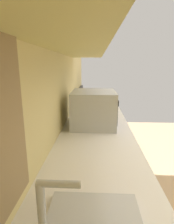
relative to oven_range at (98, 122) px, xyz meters
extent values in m
cube|color=#E3CC81|center=(-1.53, 0.39, 0.82)|extent=(3.94, 0.12, 2.60)
cube|color=#D3CD73|center=(-1.88, 0.03, -0.03)|extent=(3.07, 0.59, 0.91)
cube|color=white|center=(-1.88, 0.03, 0.44)|extent=(3.10, 0.62, 0.02)
cube|color=#332819|center=(-2.10, -0.27, -0.03)|extent=(0.01, 0.01, 0.84)
cube|color=#332819|center=(-1.66, -0.27, -0.03)|extent=(0.01, 0.01, 0.84)
cube|color=#332819|center=(-1.22, -0.27, -0.03)|extent=(0.01, 0.01, 0.84)
cube|color=#332819|center=(-0.78, -0.27, -0.03)|extent=(0.01, 0.01, 0.84)
cube|color=black|center=(0.00, 0.00, -0.02)|extent=(0.66, 0.66, 0.93)
cube|color=black|center=(0.00, -0.34, -0.06)|extent=(0.52, 0.01, 0.51)
cube|color=black|center=(0.00, 0.00, 0.46)|extent=(0.63, 0.63, 0.02)
cube|color=black|center=(0.00, 0.31, 0.54)|extent=(0.63, 0.04, 0.18)
cylinder|color=#38383D|center=(-0.15, -0.12, 0.47)|extent=(0.11, 0.11, 0.01)
cylinder|color=#38383D|center=(0.15, -0.12, 0.47)|extent=(0.11, 0.11, 0.01)
cylinder|color=#38383D|center=(-0.15, 0.12, 0.47)|extent=(0.11, 0.11, 0.01)
cylinder|color=#38383D|center=(0.15, 0.12, 0.47)|extent=(0.11, 0.11, 0.01)
cylinder|color=#B7BABF|center=(-2.77, 0.18, 0.58)|extent=(0.02, 0.02, 0.22)
cylinder|color=#B7BABF|center=(-2.77, 0.13, 0.69)|extent=(0.02, 0.12, 0.02)
cube|color=#B7BABF|center=(-1.54, 0.05, 0.61)|extent=(0.44, 0.39, 0.32)
cube|color=black|center=(-1.58, -0.15, 0.61)|extent=(0.27, 0.01, 0.23)
cube|color=#2D2D33|center=(-1.37, -0.15, 0.61)|extent=(0.08, 0.01, 0.23)
cylinder|color=silver|center=(-0.90, -0.05, 0.47)|extent=(0.15, 0.15, 0.04)
cylinder|color=white|center=(-0.90, -0.05, 0.48)|extent=(0.12, 0.12, 0.02)
cylinder|color=#B7BABF|center=(-0.57, -0.05, 0.51)|extent=(0.14, 0.14, 0.13)
cylinder|color=black|center=(-0.57, -0.05, 0.59)|extent=(0.04, 0.04, 0.02)
cylinder|color=#B7BABF|center=(-0.49, -0.05, 0.54)|extent=(0.09, 0.02, 0.05)
camera|label=1|loc=(-3.19, 0.03, 1.00)|focal=29.19mm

